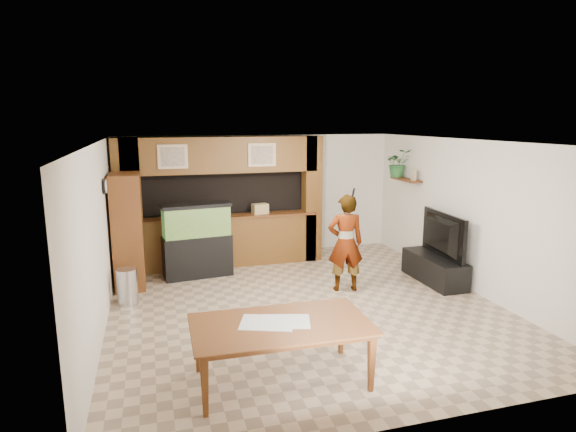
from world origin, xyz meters
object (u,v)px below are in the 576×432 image
object	(u,v)px
aquarium	(197,241)
dining_table	(282,354)
person	(345,243)
television	(436,235)
pantry_cabinet	(128,231)

from	to	relation	value
aquarium	dining_table	xyz separation A→B (m)	(0.54, -4.11, -0.33)
dining_table	person	bearing A→B (deg)	55.89
aquarium	television	distance (m)	4.42
person	dining_table	bearing A→B (deg)	64.65
person	television	bearing A→B (deg)	-171.39
pantry_cabinet	dining_table	bearing A→B (deg)	-65.68
television	dining_table	size ratio (longest dim) A/B	0.70
pantry_cabinet	person	xyz separation A→B (m)	(3.59, -1.24, -0.16)
pantry_cabinet	aquarium	world-z (taller)	pantry_cabinet
pantry_cabinet	person	bearing A→B (deg)	-19.03
television	aquarium	bearing A→B (deg)	73.53
dining_table	pantry_cabinet	bearing A→B (deg)	115.40
television	dining_table	distance (m)	4.47
television	pantry_cabinet	bearing A→B (deg)	80.26
television	dining_table	world-z (taller)	television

